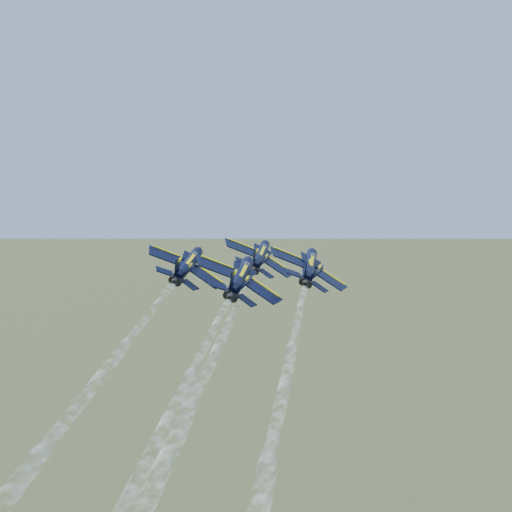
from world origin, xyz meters
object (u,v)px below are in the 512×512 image
at_px(jet_left, 188,264).
at_px(jet_slot, 241,276).
at_px(jet_right, 309,266).
at_px(jet_lead, 260,255).

xyz_separation_m(jet_left, jet_slot, (11.20, -5.62, 0.00)).
distance_m(jet_right, jet_slot, 12.58).
distance_m(jet_left, jet_slot, 12.53).
height_order(jet_lead, jet_slot, same).
height_order(jet_left, jet_right, same).
bearing_deg(jet_left, jet_lead, 47.73).
height_order(jet_lead, jet_left, same).
bearing_deg(jet_left, jet_slot, -46.83).
bearing_deg(jet_right, jet_lead, 128.55).
bearing_deg(jet_left, jet_right, 1.08).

